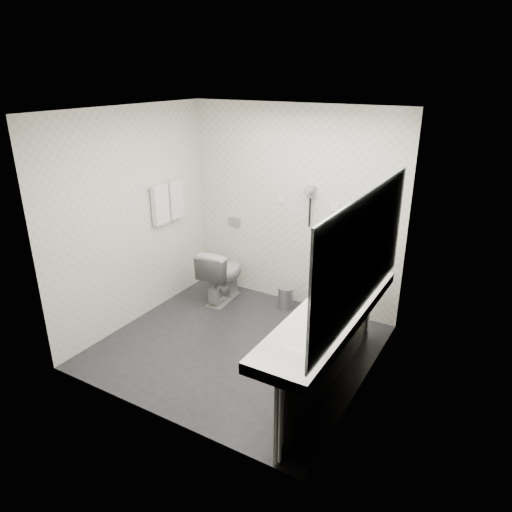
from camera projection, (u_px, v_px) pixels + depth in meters
The scene contains 30 objects.
floor at pixel (237, 346), 5.18m from camera, with size 2.80×2.80×0.00m, color #242428.
ceiling at pixel (233, 110), 4.25m from camera, with size 2.80×2.80×0.00m, color white.
wall_back at pixel (293, 209), 5.75m from camera, with size 2.80×2.80×0.00m, color white.
wall_front at pixel (146, 288), 3.67m from camera, with size 2.80×2.80×0.00m, color white.
wall_left at pixel (133, 219), 5.37m from camera, with size 2.60×2.60×0.00m, color white.
wall_right at pixel (372, 267), 4.06m from camera, with size 2.60×2.60×0.00m, color white.
vanity_counter at pixel (330, 315), 4.19m from camera, with size 0.55×2.20×0.10m, color white.
vanity_panel at pixel (330, 356), 4.34m from camera, with size 0.03×2.15×0.75m, color gray.
vanity_post_near at pixel (281, 425), 3.49m from camera, with size 0.06×0.06×0.75m, color silver.
vanity_post_far at pixel (368, 310), 5.16m from camera, with size 0.06×0.06×0.75m, color silver.
mirror at pixel (364, 253), 3.83m from camera, with size 0.02×2.20×1.05m, color #B2BCC6.
basin_near at pixel (299, 346), 3.66m from camera, with size 0.40×0.31×0.05m, color white.
basin_far at pixel (355, 284), 4.70m from camera, with size 0.40×0.31×0.05m, color white.
faucet_near at pixel (323, 343), 3.53m from camera, with size 0.04×0.04×0.15m, color silver.
faucet_far at pixel (375, 280), 4.57m from camera, with size 0.04×0.04×0.15m, color silver.
soap_bottle_a at pixel (346, 308), 4.11m from camera, with size 0.04×0.04×0.09m, color beige.
soap_bottle_b at pixel (347, 297), 4.31m from camera, with size 0.07×0.07×0.08m, color beige.
glass_left at pixel (352, 296), 4.30m from camera, with size 0.07×0.07×0.12m, color silver.
toilet at pixel (222, 274), 6.09m from camera, with size 0.41×0.72×0.73m, color white.
flush_plate at pixel (234, 222), 6.25m from camera, with size 0.18×0.02×0.12m, color #B2B5BA.
pedal_bin at pixel (286, 298), 5.95m from camera, with size 0.20×0.20×0.28m, color #B2B5BA.
bin_lid at pixel (286, 288), 5.89m from camera, with size 0.20×0.20×0.01m, color #B2B5BA.
towel_rail at pixel (166, 184), 5.67m from camera, with size 0.02×0.02×0.62m, color silver.
towel_near at pixel (160, 204), 5.64m from camera, with size 0.07×0.24×0.48m, color white.
towel_far at pixel (175, 199), 5.86m from camera, with size 0.07×0.24×0.48m, color white.
dryer_cradle at pixel (311, 192), 5.52m from camera, with size 0.10×0.04×0.14m, color gray.
dryer_barrel at pixel (309, 191), 5.45m from camera, with size 0.08×0.08×0.14m, color gray.
dryer_cord at pixel (310, 213), 5.60m from camera, with size 0.02×0.02×0.35m, color black.
switch_plate_a at pixel (281, 199), 5.78m from camera, with size 0.09×0.02×0.09m, color white.
switch_plate_b at pixel (335, 207), 5.45m from camera, with size 0.09×0.02×0.09m, color white.
Camera 1 is at (2.42, -3.73, 2.84)m, focal length 32.83 mm.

